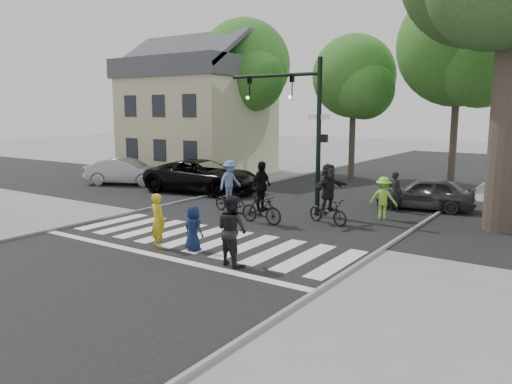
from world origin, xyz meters
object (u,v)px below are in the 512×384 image
pedestrian_child (193,228)px  car_silver (126,172)px  cyclist_mid (261,198)px  car_grey (425,193)px  pedestrian_woman (158,221)px  cyclist_right (328,197)px  traffic_signal (299,114)px  pedestrian_adult (232,230)px  cyclist_left (230,190)px  car_suv (203,176)px

pedestrian_child → car_silver: car_silver is taller
cyclist_mid → car_grey: (4.14, 5.95, -0.26)m
pedestrian_woman → cyclist_right: cyclist_right is taller
traffic_signal → pedestrian_adult: traffic_signal is taller
pedestrian_woman → car_grey: pedestrian_woman is taller
traffic_signal → pedestrian_woman: size_ratio=3.67×
car_silver → car_grey: bearing=-106.7°
pedestrian_adult → traffic_signal: bearing=-61.7°
pedestrian_woman → cyclist_left: bearing=-63.6°
pedestrian_woman → cyclist_mid: 4.44m
traffic_signal → cyclist_right: bearing=-30.2°
pedestrian_woman → pedestrian_child: pedestrian_woman is taller
pedestrian_woman → pedestrian_child: size_ratio=1.23×
car_silver → pedestrian_adult: bearing=-146.2°
pedestrian_child → cyclist_mid: size_ratio=0.59×
car_suv → car_grey: bearing=-88.1°
pedestrian_child → pedestrian_adult: bearing=169.2°
car_suv → car_grey: (10.36, 1.80, -0.15)m
cyclist_right → traffic_signal: bearing=149.8°
cyclist_left → cyclist_mid: (2.17, -1.03, 0.02)m
traffic_signal → pedestrian_child: 7.18m
cyclist_left → car_grey: cyclist_left is taller
cyclist_left → car_grey: (6.31, 4.92, -0.24)m
traffic_signal → cyclist_mid: size_ratio=2.65×
cyclist_mid → car_silver: cyclist_mid is taller
pedestrian_adult → car_suv: size_ratio=0.32×
pedestrian_woman → car_grey: 11.43m
cyclist_left → cyclist_right: (4.18, 0.29, 0.07)m
pedestrian_adult → car_silver: (-13.48, 8.30, -0.22)m
traffic_signal → cyclist_left: bearing=-150.4°
pedestrian_child → cyclist_mid: cyclist_mid is taller
traffic_signal → pedestrian_adult: bearing=-74.8°
cyclist_mid → cyclist_right: 2.40m
pedestrian_adult → cyclist_right: 5.81m
cyclist_right → cyclist_left: bearing=-176.1°
pedestrian_adult → pedestrian_child: bearing=-1.5°
cyclist_left → pedestrian_child: bearing=-63.9°
traffic_signal → car_suv: (-6.41, 1.78, -3.09)m
cyclist_mid → cyclist_right: cyclist_mid is taller
traffic_signal → pedestrian_child: (0.12, -6.41, -3.23)m
cyclist_mid → cyclist_right: size_ratio=1.03×
car_grey → car_silver: bearing=-92.3°
cyclist_right → pedestrian_adult: bearing=-89.5°
pedestrian_adult → car_suv: (-8.28, 8.65, -0.13)m
cyclist_mid → pedestrian_child: bearing=-85.6°
cyclist_left → cyclist_mid: size_ratio=0.93×
pedestrian_adult → cyclist_right: cyclist_right is taller
pedestrian_child → cyclist_left: size_ratio=0.64×
pedestrian_child → traffic_signal: bearing=-85.1°
pedestrian_woman → cyclist_right: 6.33m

